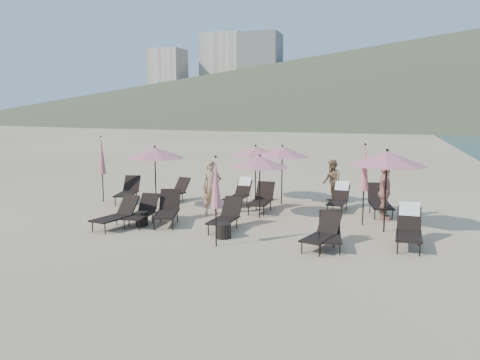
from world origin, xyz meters
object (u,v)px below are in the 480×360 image
(lounger_9, at_px, (262,199))
(beachgoer_c, at_px, (385,192))
(lounger_0, at_px, (117,214))
(lounger_3, at_px, (226,216))
(side_table_0, at_px, (142,219))
(lounger_7, at_px, (173,191))
(side_table_1, at_px, (223,231))
(lounger_1, at_px, (142,211))
(lounger_4, at_px, (322,233))
(lounger_10, at_px, (339,197))
(umbrella_open_4, at_px, (282,152))
(lounger_8, at_px, (240,192))
(umbrella_open_2, at_px, (387,158))
(umbrella_closed_1, at_px, (364,168))
(lounger_2, at_px, (168,209))
(lounger_12, at_px, (409,227))
(beachgoer_b, at_px, (332,181))
(lounger_6, at_px, (128,191))
(beachgoer_a, at_px, (212,188))
(umbrella_open_0, at_px, (155,153))
(lounger_5, at_px, (330,232))
(umbrella_open_1, at_px, (260,162))
(umbrella_closed_2, at_px, (102,156))
(umbrella_open_3, at_px, (256,151))
(lounger_11, at_px, (380,201))
(umbrella_closed_0, at_px, (216,184))

(lounger_9, distance_m, beachgoer_c, 4.23)
(lounger_0, distance_m, lounger_3, 3.37)
(side_table_0, relative_size, beachgoer_c, 0.25)
(lounger_7, xyz_separation_m, side_table_1, (3.82, -4.53, -0.22))
(lounger_1, relative_size, lounger_4, 1.00)
(lounger_10, bearing_deg, umbrella_open_4, 172.04)
(lounger_4, distance_m, lounger_8, 6.32)
(umbrella_open_2, bearing_deg, umbrella_closed_1, 132.55)
(lounger_2, relative_size, lounger_12, 1.09)
(lounger_8, relative_size, beachgoer_b, 0.97)
(lounger_4, distance_m, lounger_6, 9.26)
(lounger_1, xyz_separation_m, lounger_3, (2.75, 0.21, 0.01))
(lounger_3, relative_size, beachgoer_a, 0.85)
(umbrella_open_0, xyz_separation_m, umbrella_open_4, (4.12, 2.49, -0.04))
(lounger_4, bearing_deg, lounger_5, 60.10)
(umbrella_open_0, distance_m, umbrella_open_1, 4.00)
(umbrella_closed_2, xyz_separation_m, beachgoer_a, (5.00, -0.87, -0.89))
(lounger_1, bearing_deg, umbrella_closed_2, 134.85)
(lounger_7, xyz_separation_m, umbrella_open_4, (4.20, 0.93, 1.61))
(lounger_3, xyz_separation_m, umbrella_closed_2, (-6.21, 2.72, 1.40))
(lounger_8, xyz_separation_m, umbrella_closed_2, (-5.34, -1.18, 1.35))
(lounger_5, distance_m, umbrella_open_2, 3.06)
(umbrella_open_3, height_order, side_table_1, umbrella_open_3)
(lounger_9, bearing_deg, beachgoer_a, -145.42)
(lounger_1, bearing_deg, beachgoer_b, 42.63)
(lounger_6, relative_size, umbrella_open_2, 0.73)
(umbrella_open_4, bearing_deg, side_table_1, -94.00)
(umbrella_open_4, bearing_deg, umbrella_closed_1, -38.62)
(umbrella_open_1, distance_m, umbrella_closed_1, 3.37)
(umbrella_closed_1, bearing_deg, side_table_1, -141.55)
(beachgoer_a, bearing_deg, umbrella_closed_1, -35.94)
(lounger_5, bearing_deg, lounger_11, 67.55)
(lounger_6, height_order, side_table_1, lounger_6)
(lounger_10, relative_size, umbrella_closed_1, 0.63)
(lounger_5, relative_size, umbrella_open_0, 0.67)
(side_table_1, bearing_deg, lounger_5, 0.81)
(lounger_8, bearing_deg, lounger_12, -29.13)
(lounger_3, distance_m, umbrella_closed_0, 2.19)
(lounger_11, height_order, umbrella_closed_2, umbrella_closed_2)
(umbrella_closed_0, bearing_deg, umbrella_open_3, 97.99)
(lounger_11, height_order, beachgoer_a, beachgoer_a)
(lounger_11, bearing_deg, umbrella_open_1, -166.16)
(lounger_11, bearing_deg, lounger_1, -162.41)
(lounger_9, height_order, side_table_1, lounger_9)
(lounger_0, xyz_separation_m, umbrella_closed_1, (7.14, 2.78, 1.36))
(beachgoer_c, bearing_deg, lounger_7, 82.05)
(lounger_5, bearing_deg, lounger_2, 160.13)
(lounger_3, relative_size, lounger_4, 1.01)
(lounger_8, height_order, lounger_10, lounger_8)
(lounger_1, height_order, lounger_10, lounger_10)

